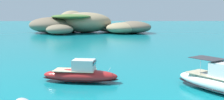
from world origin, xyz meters
name	(u,v)px	position (x,y,z in m)	size (l,w,h in m)	color
islet_large	(71,23)	(-14.75, 78.18, 3.26)	(33.15, 25.77, 7.56)	#9E8966
islet_small	(125,28)	(4.05, 76.75, 1.79)	(20.67, 22.10, 4.05)	#756651
motorboat_red	(81,74)	(-4.28, 12.00, 0.77)	(8.03, 3.40, 2.30)	red
motorboat_white	(222,82)	(8.49, 8.27, 0.91)	(7.48, 9.03, 2.86)	white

